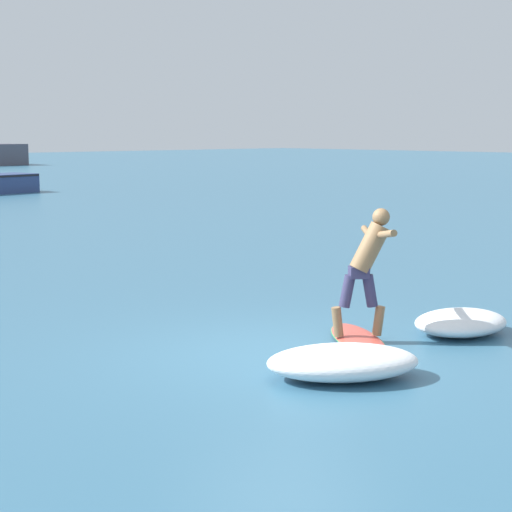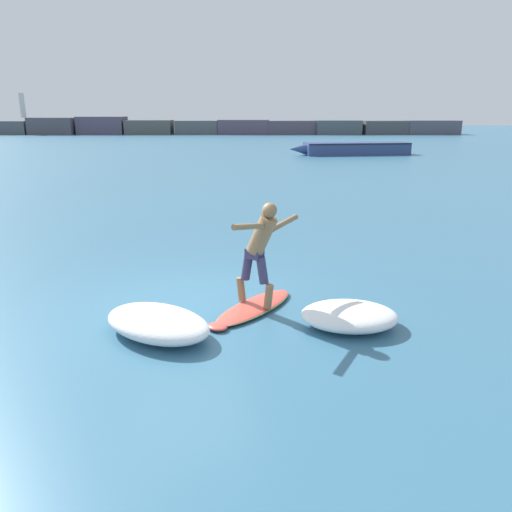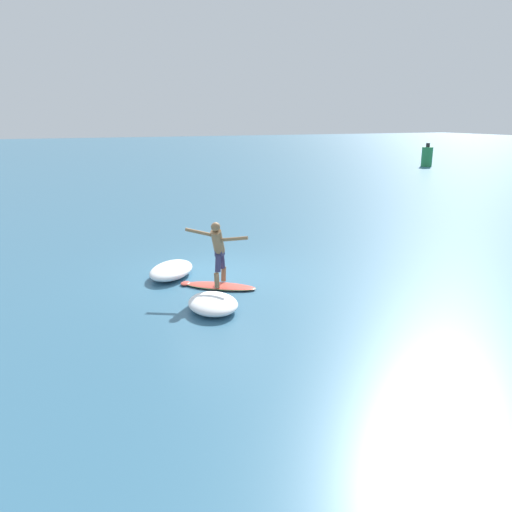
% 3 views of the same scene
% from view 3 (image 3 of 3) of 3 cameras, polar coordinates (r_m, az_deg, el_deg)
% --- Properties ---
extents(ground_plane, '(200.00, 200.00, 0.00)m').
position_cam_3_polar(ground_plane, '(14.46, -4.44, -2.13)').
color(ground_plane, '#366885').
extents(surfboard, '(1.63, 1.97, 0.23)m').
position_cam_3_polar(surfboard, '(13.35, -4.24, -3.43)').
color(surfboard, '#E14F41').
rests_on(surfboard, ground).
extents(surfer, '(1.09, 1.39, 1.75)m').
position_cam_3_polar(surfer, '(12.92, -4.34, 0.95)').
color(surfer, olive).
rests_on(surfer, surfboard).
extents(channel_marker_buoy, '(0.97, 0.97, 2.09)m').
position_cam_3_polar(channel_marker_buoy, '(48.63, 18.95, 10.71)').
color(channel_marker_buoy, '#288447').
rests_on(channel_marker_buoy, ground).
extents(wave_foam_at_tail, '(2.10, 1.92, 0.39)m').
position_cam_3_polar(wave_foam_at_tail, '(14.37, -9.65, -1.62)').
color(wave_foam_at_tail, white).
rests_on(wave_foam_at_tail, ground).
extents(wave_foam_at_nose, '(1.55, 1.23, 0.34)m').
position_cam_3_polar(wave_foam_at_nose, '(11.80, -4.94, -5.44)').
color(wave_foam_at_nose, white).
rests_on(wave_foam_at_nose, ground).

